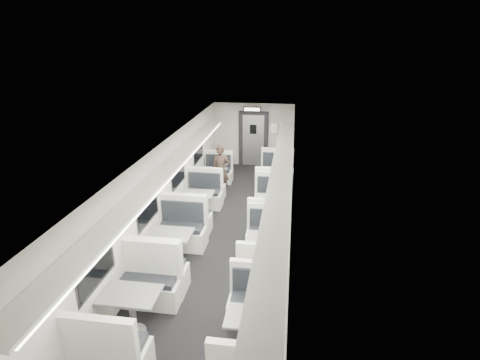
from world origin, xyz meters
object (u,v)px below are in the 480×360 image
(booth_right_b, at_px, (271,210))
(booth_right_d, at_px, (252,334))
(booth_left_b, at_px, (198,205))
(booth_right_a, at_px, (275,181))
(exit_sign, at_px, (252,109))
(booth_left_c, at_px, (171,249))
(vestibule_door, at_px, (253,140))
(booth_left_d, at_px, (133,313))
(booth_left_a, at_px, (214,179))
(passenger, at_px, (221,170))
(booth_right_c, at_px, (265,251))

(booth_right_b, relative_size, booth_right_d, 1.03)
(booth_right_b, bearing_deg, booth_left_b, 179.75)
(booth_right_a, relative_size, exit_sign, 3.57)
(booth_left_c, distance_m, booth_right_b, 3.07)
(booth_left_b, distance_m, booth_left_c, 2.34)
(booth_left_b, height_order, exit_sign, exit_sign)
(booth_left_b, xyz_separation_m, vestibule_door, (1.00, 4.74, 0.66))
(booth_left_d, relative_size, vestibule_door, 1.08)
(booth_left_a, distance_m, booth_left_b, 2.11)
(booth_right_a, height_order, vestibule_door, vestibule_door)
(booth_right_d, bearing_deg, booth_right_a, 90.00)
(booth_left_c, bearing_deg, booth_right_b, 49.41)
(booth_left_b, relative_size, booth_right_d, 1.05)
(passenger, bearing_deg, booth_right_d, -67.65)
(booth_left_c, height_order, booth_right_b, booth_left_c)
(booth_left_c, bearing_deg, booth_left_a, 90.00)
(vestibule_door, bearing_deg, booth_left_d, -96.29)
(booth_right_a, distance_m, exit_sign, 3.01)
(booth_left_c, xyz_separation_m, booth_left_d, (0.00, -1.99, -0.01))
(booth_left_c, xyz_separation_m, booth_right_a, (2.00, 4.47, -0.02))
(booth_right_d, bearing_deg, booth_left_d, 175.74)
(booth_left_b, relative_size, booth_right_a, 0.96)
(booth_left_a, relative_size, booth_left_d, 0.87)
(booth_right_a, distance_m, booth_right_c, 4.14)
(booth_left_a, xyz_separation_m, booth_left_c, (0.00, -4.45, 0.06))
(booth_right_a, xyz_separation_m, exit_sign, (-1.00, 2.12, 1.88))
(booth_left_a, bearing_deg, vestibule_door, 69.19)
(booth_left_d, relative_size, booth_right_b, 1.09)
(booth_right_b, height_order, exit_sign, exit_sign)
(booth_left_a, xyz_separation_m, booth_left_b, (0.00, -2.11, 0.03))
(booth_right_d, distance_m, exit_sign, 9.00)
(booth_right_d, relative_size, exit_sign, 3.25)
(booth_left_d, xyz_separation_m, booth_right_d, (2.00, -0.15, -0.05))
(booth_left_b, relative_size, exit_sign, 3.42)
(booth_left_d, xyz_separation_m, booth_right_b, (2.00, 4.33, -0.03))
(booth_left_c, height_order, passenger, passenger)
(booth_left_c, height_order, booth_right_c, booth_left_c)
(booth_left_c, xyz_separation_m, booth_right_d, (2.00, -2.14, -0.05))
(exit_sign, bearing_deg, booth_left_d, -96.64)
(booth_left_b, xyz_separation_m, exit_sign, (1.00, 4.25, 1.90))
(booth_left_b, distance_m, booth_right_a, 2.92)
(booth_left_a, height_order, booth_left_d, booth_left_d)
(booth_left_d, xyz_separation_m, exit_sign, (1.00, 8.59, 1.88))
(booth_left_d, bearing_deg, booth_right_a, 72.81)
(booth_left_b, bearing_deg, booth_right_c, -45.19)
(booth_left_a, distance_m, booth_left_c, 4.45)
(booth_left_a, bearing_deg, booth_left_d, -90.00)
(booth_right_c, distance_m, vestibule_door, 6.86)
(booth_right_c, relative_size, vestibule_door, 0.94)
(booth_right_b, bearing_deg, booth_right_a, 90.00)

